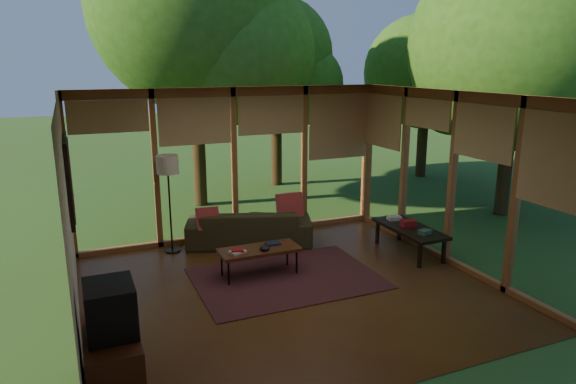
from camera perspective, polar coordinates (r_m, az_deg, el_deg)
name	(u,v)px	position (r m, az deg, el deg)	size (l,w,h in m)	color
floor	(289,289)	(7.37, 0.17, -10.73)	(5.50, 5.50, 0.00)	brown
ceiling	(290,95)	(6.69, 0.18, 10.73)	(5.50, 5.50, 0.00)	silver
wall_left	(69,221)	(6.38, -23.18, -2.93)	(0.04, 5.00, 2.70)	beige
wall_front	(398,260)	(4.82, 12.08, -7.45)	(5.50, 0.04, 2.70)	beige
window_wall_back	(234,164)	(9.20, -5.99, 3.11)	(5.50, 0.12, 2.70)	#A15E32
window_wall_right	(452,179)	(8.35, 17.79, 1.38)	(0.12, 5.00, 2.70)	#A15E32
exterior_lawn	(413,157)	(17.96, 13.70, 3.78)	(40.00, 40.00, 0.00)	#2F5821
tree_nw	(192,7)	(11.44, -10.59, 19.52)	(4.29, 4.29, 6.37)	#3B2B15
tree_ne	(275,55)	(13.25, -1.49, 14.93)	(2.89, 2.89, 4.74)	#3B2B15
tree_se	(513,47)	(11.28, 23.77, 14.55)	(4.08, 4.08, 5.45)	#3B2B15
tree_far	(421,73)	(14.56, 14.53, 12.72)	(3.03, 3.03, 4.37)	#3B2B15
rug	(287,278)	(7.69, -0.15, -9.55)	(2.65, 1.88, 0.01)	maroon
sofa	(249,227)	(9.02, -4.32, -3.86)	(2.15, 0.84, 0.63)	#38321C
pillow_left	(208,219)	(8.70, -8.93, -2.95)	(0.37, 0.12, 0.37)	maroon
pillow_right	(290,207)	(9.15, 0.19, -1.63)	(0.46, 0.15, 0.46)	maroon
ct_book_lower	(238,252)	(7.52, -5.63, -6.63)	(0.22, 0.17, 0.03)	beige
ct_book_upper	(238,250)	(7.51, -5.63, -6.43)	(0.18, 0.13, 0.03)	maroon
ct_book_side	(273,244)	(7.82, -1.70, -5.74)	(0.20, 0.15, 0.03)	black
ct_bowl	(265,248)	(7.58, -2.62, -6.22)	(0.16, 0.16, 0.07)	black
media_cabinet	(113,361)	(5.49, -18.87, -17.36)	(0.50, 1.00, 0.60)	#552817
television	(110,309)	(5.23, -19.14, -12.16)	(0.45, 0.55, 0.50)	black
console_book_a	(425,232)	(8.45, 14.99, -4.33)	(0.19, 0.14, 0.07)	#31574A
console_book_b	(408,223)	(8.79, 13.20, -3.39)	(0.23, 0.17, 0.11)	maroon
console_book_c	(394,218)	(9.10, 11.72, -2.84)	(0.23, 0.17, 0.06)	beige
floor_lamp	(168,170)	(8.58, -13.22, 2.39)	(0.36, 0.36, 1.65)	black
coffee_table	(259,251)	(7.68, -3.23, -6.52)	(1.20, 0.50, 0.43)	#552817
side_console	(410,230)	(8.78, 13.36, -4.09)	(0.60, 1.40, 0.46)	black
wall_painting	(69,179)	(7.70, -23.14, 1.38)	(0.06, 1.35, 1.15)	black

